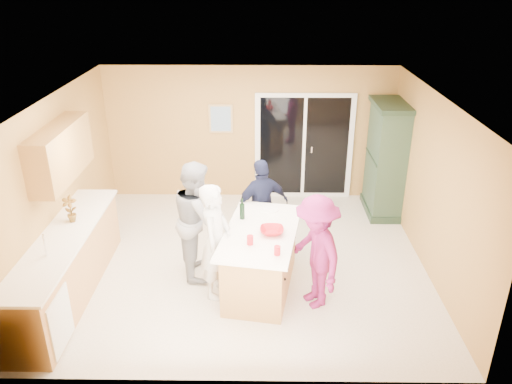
{
  "coord_description": "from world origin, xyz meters",
  "views": [
    {
      "loc": [
        0.24,
        -6.72,
        4.24
      ],
      "look_at": [
        0.15,
        0.1,
        1.15
      ],
      "focal_mm": 35.0,
      "sensor_mm": 36.0,
      "label": 1
    }
  ],
  "objects_px": {
    "kitchen_island": "(261,261)",
    "woman_magenta": "(316,252)",
    "woman_navy": "(262,206)",
    "green_hutch": "(386,160)",
    "woman_white": "(216,241)",
    "woman_grey": "(198,219)"
  },
  "relations": [
    {
      "from": "kitchen_island",
      "to": "woman_white",
      "type": "distance_m",
      "value": 0.74
    },
    {
      "from": "woman_white",
      "to": "woman_navy",
      "type": "distance_m",
      "value": 1.37
    },
    {
      "from": "woman_navy",
      "to": "woman_magenta",
      "type": "distance_m",
      "value": 1.6
    },
    {
      "from": "woman_magenta",
      "to": "green_hutch",
      "type": "bearing_deg",
      "value": 129.58
    },
    {
      "from": "kitchen_island",
      "to": "woman_magenta",
      "type": "xyz_separation_m",
      "value": [
        0.73,
        -0.35,
        0.37
      ]
    },
    {
      "from": "kitchen_island",
      "to": "green_hutch",
      "type": "relative_size",
      "value": 0.91
    },
    {
      "from": "woman_grey",
      "to": "woman_magenta",
      "type": "height_order",
      "value": "woman_grey"
    },
    {
      "from": "kitchen_island",
      "to": "green_hutch",
      "type": "height_order",
      "value": "green_hutch"
    },
    {
      "from": "kitchen_island",
      "to": "woman_magenta",
      "type": "relative_size",
      "value": 1.19
    },
    {
      "from": "green_hutch",
      "to": "woman_magenta",
      "type": "height_order",
      "value": "green_hutch"
    },
    {
      "from": "kitchen_island",
      "to": "green_hutch",
      "type": "xyz_separation_m",
      "value": [
        2.26,
        2.5,
        0.58
      ]
    },
    {
      "from": "kitchen_island",
      "to": "woman_navy",
      "type": "xyz_separation_m",
      "value": [
        0.02,
        1.08,
        0.34
      ]
    },
    {
      "from": "woman_white",
      "to": "woman_magenta",
      "type": "height_order",
      "value": "woman_white"
    },
    {
      "from": "kitchen_island",
      "to": "green_hutch",
      "type": "bearing_deg",
      "value": 57.67
    },
    {
      "from": "green_hutch",
      "to": "woman_grey",
      "type": "relative_size",
      "value": 1.18
    },
    {
      "from": "woman_navy",
      "to": "woman_magenta",
      "type": "height_order",
      "value": "woman_magenta"
    },
    {
      "from": "kitchen_island",
      "to": "woman_navy",
      "type": "bearing_deg",
      "value": 98.97
    },
    {
      "from": "green_hutch",
      "to": "woman_magenta",
      "type": "bearing_deg",
      "value": -118.25
    },
    {
      "from": "green_hutch",
      "to": "woman_navy",
      "type": "distance_m",
      "value": 2.67
    },
    {
      "from": "woman_magenta",
      "to": "kitchen_island",
      "type": "bearing_deg",
      "value": -137.9
    },
    {
      "from": "kitchen_island",
      "to": "woman_navy",
      "type": "relative_size",
      "value": 1.23
    },
    {
      "from": "kitchen_island",
      "to": "woman_grey",
      "type": "height_order",
      "value": "woman_grey"
    }
  ]
}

